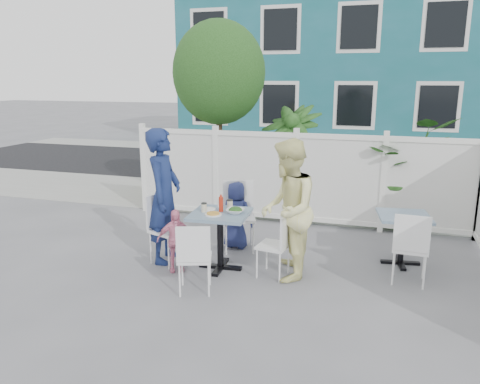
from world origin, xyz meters
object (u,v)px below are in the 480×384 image
(chair_left, at_px, (164,223))
(woman, at_px, (287,210))
(spare_table, at_px, (403,226))
(man, at_px, (164,196))
(chair_right, at_px, (279,241))
(chair_near, at_px, (194,254))
(chair_back, at_px, (239,210))
(boy, at_px, (236,215))
(main_table, at_px, (220,225))
(utility_cabinet, at_px, (182,164))
(toddler, at_px, (176,240))

(chair_left, relative_size, woman, 0.53)
(spare_table, relative_size, man, 0.41)
(chair_right, bearing_deg, chair_near, 141.09)
(spare_table, relative_size, chair_back, 0.75)
(chair_left, distance_m, boy, 1.13)
(chair_right, relative_size, man, 0.45)
(chair_left, relative_size, man, 0.51)
(main_table, distance_m, chair_right, 0.81)
(chair_near, bearing_deg, chair_back, 70.20)
(woman, bearing_deg, man, -101.21)
(utility_cabinet, bearing_deg, woman, -44.60)
(chair_right, height_order, woman, woman)
(utility_cabinet, xyz_separation_m, chair_near, (2.22, -4.65, -0.14))
(spare_table, xyz_separation_m, boy, (-2.37, -0.03, -0.04))
(utility_cabinet, distance_m, toddler, 4.44)
(chair_near, relative_size, man, 0.47)
(spare_table, relative_size, chair_right, 0.90)
(chair_right, height_order, chair_near, chair_near)
(chair_right, distance_m, man, 1.70)
(utility_cabinet, xyz_separation_m, chair_back, (2.25, -3.02, -0.06))
(chair_right, bearing_deg, man, 94.76)
(boy, bearing_deg, chair_back, 165.26)
(chair_left, bearing_deg, chair_back, 154.48)
(chair_left, bearing_deg, woman, 109.26)
(chair_right, xyz_separation_m, boy, (-0.84, 0.89, 0.02))
(chair_near, xyz_separation_m, woman, (0.93, 0.81, 0.39))
(utility_cabinet, relative_size, chair_left, 1.35)
(spare_table, bearing_deg, chair_left, -164.93)
(chair_near, xyz_separation_m, toddler, (-0.50, 0.57, -0.08))
(utility_cabinet, height_order, woman, woman)
(utility_cabinet, height_order, chair_back, utility_cabinet)
(chair_right, distance_m, woman, 0.42)
(man, bearing_deg, utility_cabinet, 13.75)
(chair_left, bearing_deg, chair_right, 107.77)
(woman, bearing_deg, boy, -140.92)
(man, distance_m, woman, 1.73)
(chair_left, relative_size, toddler, 1.13)
(main_table, relative_size, toddler, 0.93)
(main_table, bearing_deg, spare_table, 20.71)
(utility_cabinet, distance_m, chair_near, 5.16)
(chair_left, distance_m, toddler, 0.41)
(utility_cabinet, xyz_separation_m, chair_left, (1.43, -3.82, -0.09))
(chair_near, height_order, woman, woman)
(utility_cabinet, xyz_separation_m, main_table, (2.26, -3.85, -0.04))
(chair_near, height_order, boy, boy)
(chair_left, distance_m, chair_back, 1.15)
(man, relative_size, woman, 1.04)
(boy, height_order, toddler, boy)
(chair_left, bearing_deg, main_table, 108.06)
(chair_left, relative_size, chair_right, 1.13)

